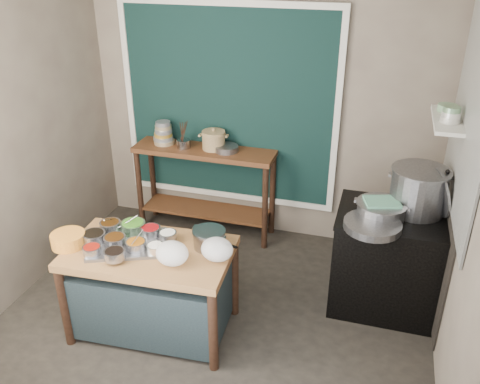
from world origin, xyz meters
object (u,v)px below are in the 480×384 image
(yellow_basin, at_px, (68,240))
(saucepan, at_px, (209,239))
(stove_block, at_px, (389,262))
(stock_pot, at_px, (418,191))
(back_counter, at_px, (206,191))
(steamer, at_px, (381,210))
(prep_table, at_px, (153,290))
(condiment_tray, at_px, (127,244))
(ceramic_crock, at_px, (214,141))
(utensil_cup, at_px, (184,144))

(yellow_basin, distance_m, saucepan, 1.07)
(stove_block, bearing_deg, stock_pot, 37.45)
(back_counter, relative_size, stove_block, 1.61)
(stove_block, relative_size, steamer, 2.26)
(steamer, bearing_deg, saucepan, -154.11)
(prep_table, xyz_separation_m, back_counter, (-0.13, 1.58, 0.10))
(back_counter, relative_size, steamer, 3.63)
(saucepan, relative_size, steamer, 0.65)
(prep_table, distance_m, stock_pot, 2.24)
(saucepan, xyz_separation_m, steamer, (1.22, 0.59, 0.12))
(stove_block, height_order, steamer, steamer)
(condiment_tray, height_order, saucepan, saucepan)
(yellow_basin, bearing_deg, condiment_tray, 15.52)
(saucepan, xyz_separation_m, ceramic_crock, (-0.46, 1.44, 0.21))
(yellow_basin, bearing_deg, stove_block, 22.05)
(back_counter, height_order, ceramic_crock, ceramic_crock)
(stove_block, height_order, utensil_cup, utensil_cup)
(utensil_cup, bearing_deg, saucepan, -61.10)
(back_counter, xyz_separation_m, stock_pot, (2.04, -0.62, 0.59))
(prep_table, xyz_separation_m, stock_pot, (1.91, 0.96, 0.69))
(prep_table, height_order, utensil_cup, utensil_cup)
(yellow_basin, height_order, saucepan, saucepan)
(condiment_tray, relative_size, saucepan, 2.25)
(yellow_basin, bearing_deg, utensil_cup, 80.67)
(yellow_basin, bearing_deg, steamer, 21.33)
(condiment_tray, xyz_separation_m, steamer, (1.82, 0.76, 0.18))
(stove_block, xyz_separation_m, condiment_tray, (-1.95, -0.84, 0.34))
(stove_block, height_order, ceramic_crock, ceramic_crock)
(condiment_tray, bearing_deg, ceramic_crock, 84.86)
(steamer, bearing_deg, yellow_basin, -158.67)
(stove_block, distance_m, steamer, 0.54)
(yellow_basin, bearing_deg, back_counter, 74.12)
(back_counter, xyz_separation_m, condiment_tray, (-0.05, -1.57, 0.29))
(utensil_cup, relative_size, stock_pot, 0.30)
(condiment_tray, relative_size, utensil_cup, 4.08)
(stove_block, distance_m, yellow_basin, 2.60)
(stock_pot, bearing_deg, utensil_cup, 165.17)
(prep_table, distance_m, back_counter, 1.59)
(ceramic_crock, xyz_separation_m, stock_pot, (1.95, -0.65, 0.03))
(back_counter, bearing_deg, saucepan, -68.53)
(utensil_cup, bearing_deg, stock_pot, -14.83)
(stock_pot, distance_m, steamer, 0.35)
(yellow_basin, bearing_deg, stock_pot, 23.03)
(condiment_tray, height_order, steamer, steamer)
(back_counter, bearing_deg, condiment_tray, -91.80)
(ceramic_crock, distance_m, stock_pot, 2.05)
(prep_table, relative_size, saucepan, 4.84)
(stove_block, bearing_deg, steamer, -146.31)
(prep_table, bearing_deg, utensil_cup, 98.83)
(back_counter, height_order, stock_pot, stock_pot)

